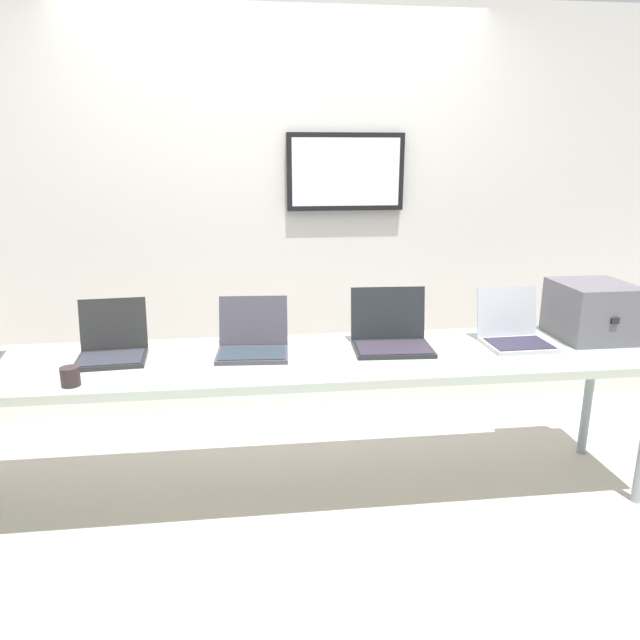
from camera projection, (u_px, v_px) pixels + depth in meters
ground at (297, 500)px, 2.98m from camera, size 8.00×8.00×0.04m
back_wall at (281, 217)px, 3.71m from camera, size 8.00×0.11×2.55m
workbench at (296, 365)px, 2.78m from camera, size 3.53×0.70×0.74m
equipment_box at (592, 311)px, 3.03m from camera, size 0.36×0.40×0.29m
laptop_station_1 at (112, 345)px, 2.74m from camera, size 0.33×0.32×0.26m
laptop_station_2 at (253, 341)px, 2.81m from camera, size 0.35×0.34×0.25m
laptop_station_3 at (391, 335)px, 2.89m from camera, size 0.39×0.33×0.28m
laptop_station_4 at (514, 332)px, 2.95m from camera, size 0.32×0.31×0.27m
coffee_mug at (70, 376)px, 2.41m from camera, size 0.08×0.08×0.08m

